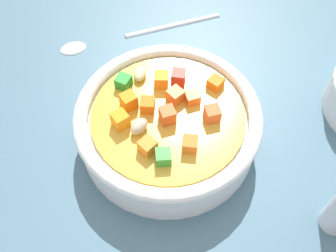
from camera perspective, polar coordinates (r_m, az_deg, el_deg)
ground_plane at (r=41.48cm, az=0.00°, el=-2.46°), size 140.00×140.00×2.00cm
soup_bowl_main at (r=38.42cm, az=-0.02°, el=0.33°), size 17.91×17.91×5.74cm
spoon at (r=49.93cm, az=-6.43°, el=12.96°), size 9.32×19.48×0.77cm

